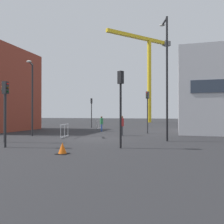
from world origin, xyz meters
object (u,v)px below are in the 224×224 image
traffic_light_crosswalk (121,97)px  pedestrian_waiting (102,123)px  traffic_light_far (91,108)px  pedestrian_walking (122,124)px  traffic_cone_by_barrier (62,149)px  streetlamp_tall (166,70)px  traffic_light_median (147,105)px  streetlamp_short (32,93)px  traffic_light_verge (4,101)px  traffic_light_island (5,103)px  construction_crane (148,64)px

traffic_light_crosswalk → pedestrian_waiting: size_ratio=2.60×
traffic_light_far → pedestrian_walking: size_ratio=2.31×
pedestrian_walking → traffic_cone_by_barrier: size_ratio=3.20×
streetlamp_tall → traffic_cone_by_barrier: size_ratio=15.98×
streetlamp_tall → traffic_light_crosswalk: size_ratio=2.04×
streetlamp_tall → traffic_cone_by_barrier: streetlamp_tall is taller
traffic_light_median → traffic_light_crosswalk: bearing=-91.3°
traffic_light_far → traffic_cone_by_barrier: size_ratio=7.39×
streetlamp_short → pedestrian_waiting: size_ratio=3.77×
streetlamp_tall → pedestrian_waiting: (-7.17, 7.17, -4.02)m
traffic_light_verge → traffic_light_island: (1.72, -1.93, -0.21)m
streetlamp_tall → traffic_light_crosswalk: 5.25m
construction_crane → pedestrian_walking: bearing=-87.0°
streetlamp_tall → traffic_light_median: size_ratio=2.13×
streetlamp_tall → pedestrian_walking: size_ratio=5.00×
streetlamp_short → traffic_light_crosswalk: 9.95m
construction_crane → traffic_light_far: bearing=-102.6°
traffic_light_far → streetlamp_short: bearing=-92.5°
streetlamp_short → traffic_light_crosswalk: (8.81, -4.54, -0.86)m
traffic_light_island → streetlamp_short: bearing=112.3°
traffic_light_island → pedestrian_waiting: 13.06m
construction_crane → traffic_light_far: size_ratio=4.75×
traffic_light_median → traffic_light_crosswalk: (-0.24, -10.16, 0.11)m
pedestrian_walking → traffic_cone_by_barrier: pedestrian_walking is taller
streetlamp_tall → streetlamp_short: size_ratio=1.41×
traffic_light_crosswalk → traffic_cone_by_barrier: bearing=-131.1°
construction_crane → traffic_light_median: construction_crane is taller
streetlamp_tall → pedestrian_walking: 6.31m
construction_crane → traffic_cone_by_barrier: construction_crane is taller
traffic_light_crosswalk → traffic_light_median: bearing=88.7°
streetlamp_short → traffic_light_island: (2.48, -6.04, -1.19)m
traffic_light_far → traffic_light_crosswalk: size_ratio=0.94×
pedestrian_waiting → traffic_light_island: bearing=-96.5°
construction_crane → traffic_light_median: 31.24m
traffic_light_island → traffic_light_crosswalk: traffic_light_crosswalk is taller
pedestrian_walking → pedestrian_waiting: bearing=127.8°
traffic_light_median → traffic_cone_by_barrier: traffic_light_median is taller
construction_crane → traffic_light_median: (3.53, -29.29, -10.27)m
construction_crane → streetlamp_tall: bearing=-81.0°
streetlamp_short → traffic_light_median: 10.69m
traffic_light_median → pedestrian_walking: size_ratio=2.35×
streetlamp_tall → traffic_light_far: 16.95m
traffic_light_island → traffic_light_crosswalk: 6.51m
traffic_light_far → traffic_light_crosswalk: 19.15m
streetlamp_short → pedestrian_walking: size_ratio=3.56×
streetlamp_tall → traffic_light_island: streetlamp_tall is taller
streetlamp_tall → streetlamp_short: bearing=178.3°
traffic_light_far → traffic_light_island: (1.93, -18.77, -0.18)m
construction_crane → streetlamp_short: (-5.51, -34.90, -9.30)m
construction_crane → traffic_light_island: 42.37m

